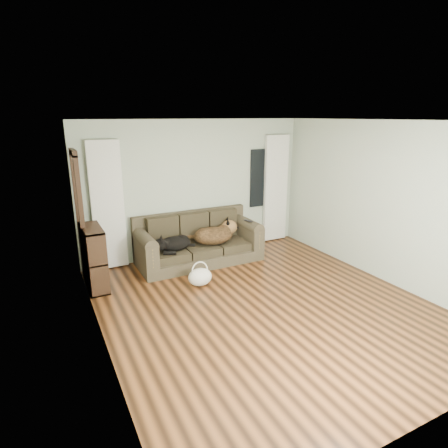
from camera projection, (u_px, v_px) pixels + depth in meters
name	position (u px, v px, depth m)	size (l,w,h in m)	color
floor	(265.00, 305.00, 5.46)	(5.00, 5.00, 0.00)	black
ceiling	(271.00, 120.00, 4.73)	(5.00, 5.00, 0.00)	white
wall_back	(196.00, 188.00, 7.24)	(4.50, 0.04, 2.60)	#ADB8A0
wall_left	(96.00, 244.00, 4.12)	(0.04, 5.00, 2.60)	#ADB8A0
wall_right	(384.00, 202.00, 6.08)	(0.04, 5.00, 2.60)	#ADB8A0
curtain_left	(108.00, 206.00, 6.47)	(0.55, 0.08, 2.25)	white
curtain_right	(276.00, 189.00, 7.99)	(0.55, 0.08, 2.25)	white
window_pane	(261.00, 178.00, 7.82)	(0.50, 0.03, 1.20)	black
door_casing	(80.00, 220.00, 5.96)	(0.07, 0.60, 2.10)	black
sofa	(199.00, 239.00, 6.95)	(2.28, 0.98, 0.93)	#2B2319
dog_black_lab	(173.00, 243.00, 6.63)	(0.59, 0.41, 0.25)	black
dog_shepherd	(215.00, 236.00, 7.02)	(0.78, 0.55, 0.35)	black
tv_remote	(248.00, 221.00, 7.13)	(0.04, 0.16, 0.02)	black
tote_bag	(200.00, 276.00, 6.05)	(0.40, 0.31, 0.29)	silver
bookshelf	(94.00, 258.00, 5.91)	(0.30, 0.80, 1.00)	black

